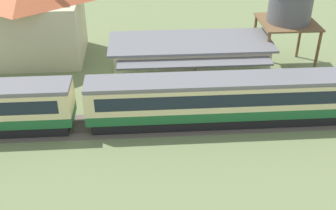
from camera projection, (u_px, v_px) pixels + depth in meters
name	position (u px, v px, depth m)	size (l,w,h in m)	color
ground_plane	(145.00, 126.00, 33.36)	(600.00, 600.00, 0.00)	#707F51
passenger_train	(83.00, 103.00, 32.13)	(85.07, 2.88, 3.95)	#1E6033
railway_track	(195.00, 123.00, 33.78)	(142.62, 3.60, 0.04)	#665B51
station_building	(190.00, 60.00, 39.22)	(14.88, 7.05, 3.86)	beige
station_house_terracotta_roof	(30.00, 16.00, 42.02)	(10.89, 8.06, 8.67)	beige
water_tower	(290.00, 6.00, 39.01)	(5.26, 5.26, 8.14)	brown
yard_tree_1	(24.00, 8.00, 42.76)	(4.93, 4.93, 7.44)	#4C3823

